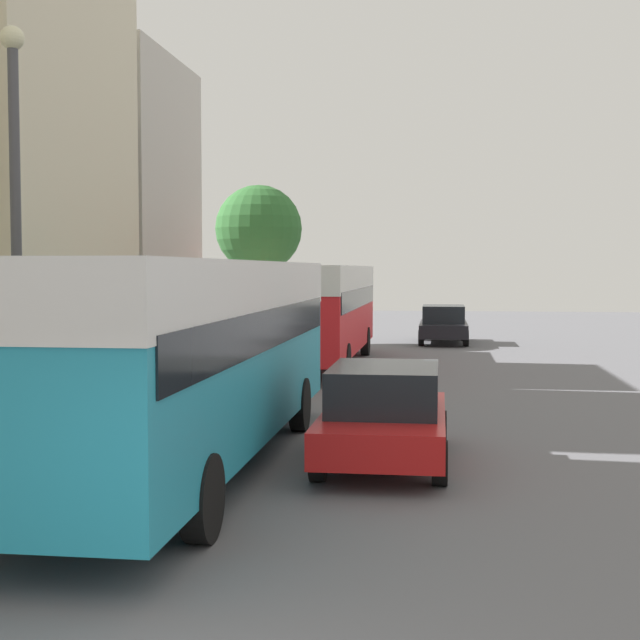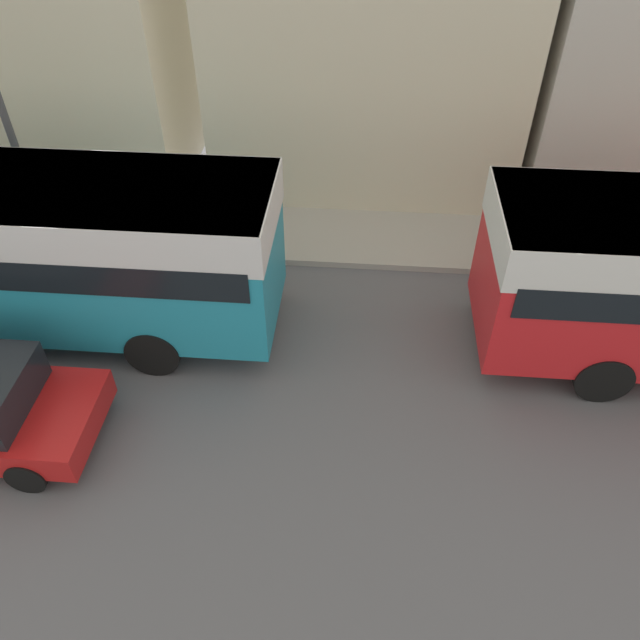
{
  "view_description": "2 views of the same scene",
  "coord_description": "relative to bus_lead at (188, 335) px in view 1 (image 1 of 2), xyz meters",
  "views": [
    {
      "loc": [
        2.01,
        -4.81,
        3.04
      ],
      "look_at": [
        -0.54,
        13.99,
        1.95
      ],
      "focal_mm": 50.0,
      "sensor_mm": 36.0,
      "label": 1
    },
    {
      "loc": [
        7.1,
        15.21,
        8.45
      ],
      "look_at": [
        -0.28,
        14.61,
        1.77
      ],
      "focal_mm": 35.0,
      "sensor_mm": 36.0,
      "label": 2
    }
  ],
  "objects": [
    {
      "name": "pedestrian_near_curb",
      "position": [
        -2.99,
        12.5,
        -1.01
      ],
      "size": [
        0.33,
        0.33,
        1.71
      ],
      "color": "#232838",
      "rests_on": "sidewalk"
    },
    {
      "name": "bus_following",
      "position": [
        -0.02,
        14.78,
        -0.01
      ],
      "size": [
        2.61,
        11.04,
        3.14
      ],
      "color": "red",
      "rests_on": "ground_plane"
    },
    {
      "name": "car_far_curb",
      "position": [
        2.9,
        0.87,
        -1.25
      ],
      "size": [
        1.94,
        4.28,
        1.53
      ],
      "color": "red",
      "rests_on": "ground_plane"
    },
    {
      "name": "building_end_row",
      "position": [
        -7.55,
        14.04,
        2.75
      ],
      "size": [
        6.19,
        6.23,
        9.59
      ],
      "color": "beige",
      "rests_on": "ground_plane"
    },
    {
      "name": "street_tree",
      "position": [
        -3.46,
        22.06,
        2.58
      ],
      "size": [
        3.46,
        3.46,
        6.24
      ],
      "color": "brown",
      "rests_on": "sidewalk"
    },
    {
      "name": "lamp_post",
      "position": [
        -2.6,
        -0.19,
        1.93
      ],
      "size": [
        0.36,
        0.36,
        6.51
      ],
      "color": "#47474C",
      "rests_on": "sidewalk"
    },
    {
      "name": "bus_lead",
      "position": [
        0.0,
        0.0,
        0.0
      ],
      "size": [
        2.59,
        11.18,
        3.16
      ],
      "color": "teal",
      "rests_on": "ground_plane"
    },
    {
      "name": "car_crossing",
      "position": [
        3.88,
        23.8,
        -1.25
      ],
      "size": [
        1.97,
        4.55,
        1.55
      ],
      "color": "black",
      "rests_on": "ground_plane"
    }
  ]
}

